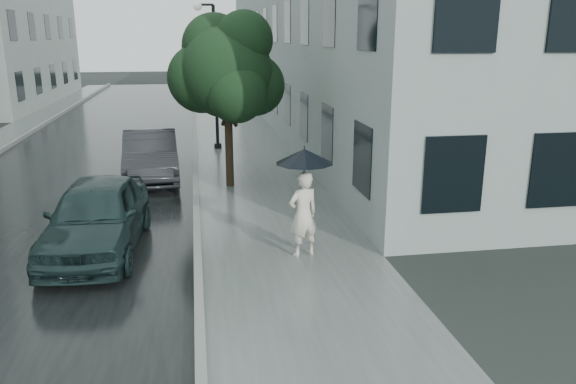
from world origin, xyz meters
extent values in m
plane|color=black|center=(0.00, 0.00, 0.00)|extent=(120.00, 120.00, 0.00)
cube|color=slate|center=(0.25, 12.00, 0.00)|extent=(3.50, 60.00, 0.01)
cube|color=slate|center=(-1.57, 12.00, 0.07)|extent=(0.15, 60.00, 0.15)
cube|color=black|center=(-5.08, 12.00, 0.00)|extent=(6.85, 60.00, 0.00)
cube|color=gray|center=(5.50, 19.50, 4.50)|extent=(7.00, 36.00, 9.00)
cube|color=black|center=(2.02, 19.50, 4.50)|extent=(0.08, 32.40, 7.20)
cube|color=black|center=(-10.32, 30.00, 4.00)|extent=(0.08, 16.20, 6.40)
imported|color=beige|center=(0.45, 1.81, 0.85)|extent=(0.71, 0.58, 1.68)
cylinder|color=black|center=(0.48, 1.86, 1.42)|extent=(0.02, 0.02, 0.83)
cone|color=black|center=(0.48, 1.86, 1.98)|extent=(1.21, 1.21, 0.28)
cylinder|color=black|center=(0.48, 1.86, 2.14)|extent=(0.02, 0.02, 0.08)
cylinder|color=black|center=(0.48, 1.86, 0.98)|extent=(0.03, 0.03, 0.06)
cylinder|color=#332619|center=(-0.60, 7.31, 1.11)|extent=(0.22, 0.22, 2.23)
sphere|color=#19381A|center=(-0.60, 7.31, 3.18)|extent=(2.48, 2.48, 2.48)
sphere|color=#19381A|center=(0.17, 7.60, 2.80)|extent=(1.71, 1.71, 1.71)
sphere|color=#19381A|center=(-1.27, 7.70, 3.00)|extent=(1.91, 1.91, 1.91)
sphere|color=#19381A|center=(-0.41, 6.64, 2.70)|extent=(1.61, 1.61, 1.61)
sphere|color=#19381A|center=(-0.89, 7.88, 3.85)|extent=(1.81, 1.81, 1.81)
sphere|color=#19381A|center=(-0.13, 7.13, 4.04)|extent=(1.54, 1.54, 1.54)
cylinder|color=black|center=(-0.70, 12.83, 2.59)|extent=(0.12, 0.12, 5.18)
cylinder|color=black|center=(-0.70, 12.83, 0.10)|extent=(0.28, 0.28, 0.20)
cylinder|color=black|center=(-0.95, 12.88, 5.18)|extent=(0.51, 0.18, 0.08)
sphere|color=silver|center=(-1.24, 12.93, 5.13)|extent=(0.32, 0.32, 0.32)
imported|color=#192B2B|center=(-3.50, 2.76, 0.72)|extent=(1.91, 4.30, 1.44)
imported|color=#222427|center=(-2.86, 8.54, 0.72)|extent=(1.81, 4.43, 1.43)
camera|label=1|loc=(-1.51, -8.21, 4.17)|focal=35.00mm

